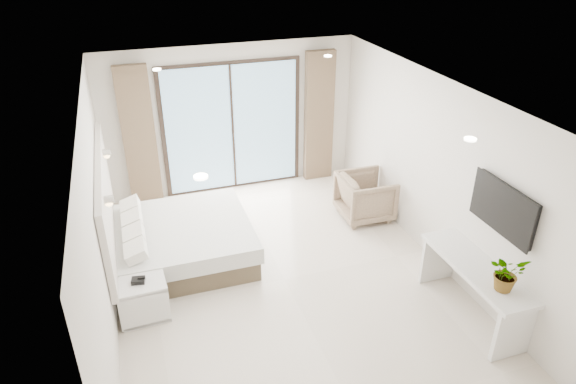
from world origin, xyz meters
name	(u,v)px	position (x,y,z in m)	size (l,w,h in m)	color
ground	(285,279)	(0.00, 0.00, 0.00)	(6.20, 6.20, 0.00)	beige
room_shell	(253,158)	(-0.20, 0.83, 1.58)	(4.62, 6.22, 2.72)	silver
bed	(181,241)	(-1.30, 1.00, 0.30)	(2.01, 1.91, 0.70)	brown
nightstand	(144,299)	(-1.94, -0.15, 0.27)	(0.61, 0.51, 0.54)	silver
phone	(138,280)	(-1.97, -0.15, 0.57)	(0.16, 0.13, 0.05)	black
console_desk	(475,279)	(2.04, -1.44, 0.57)	(0.54, 1.72, 0.77)	silver
plant	(506,277)	(2.04, -1.91, 0.94)	(0.40, 0.44, 0.35)	#33662D
armchair	(366,195)	(1.85, 1.25, 0.43)	(0.83, 0.78, 0.86)	#9C8166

